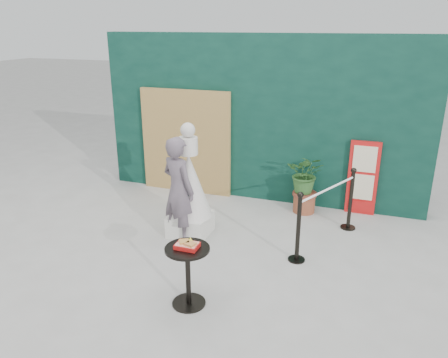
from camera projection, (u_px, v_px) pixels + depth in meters
ground at (193, 281)px, 5.67m from camera, size 60.00×60.00×0.00m
back_wall at (260, 119)px, 7.95m from camera, size 6.00×0.30×3.00m
bamboo_fence at (186, 142)px, 8.38m from camera, size 1.80×0.08×2.00m
woman at (178, 190)px, 6.49m from camera, size 0.70×0.60×1.63m
menu_board at (363, 178)px, 7.47m from camera, size 0.50×0.07×1.30m
statue at (189, 191)px, 6.70m from camera, size 0.70×0.70×1.79m
cafe_table at (188, 267)px, 5.04m from camera, size 0.52×0.52×0.75m
food_basket at (187, 245)px, 4.94m from camera, size 0.26×0.19×0.11m
planter at (306, 179)px, 7.53m from camera, size 0.62×0.54×1.06m
stanchion_barrier at (326, 213)px, 6.48m from camera, size 0.84×1.54×1.03m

